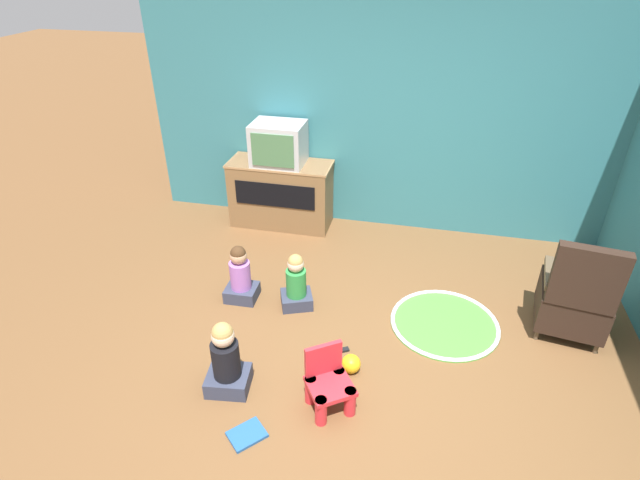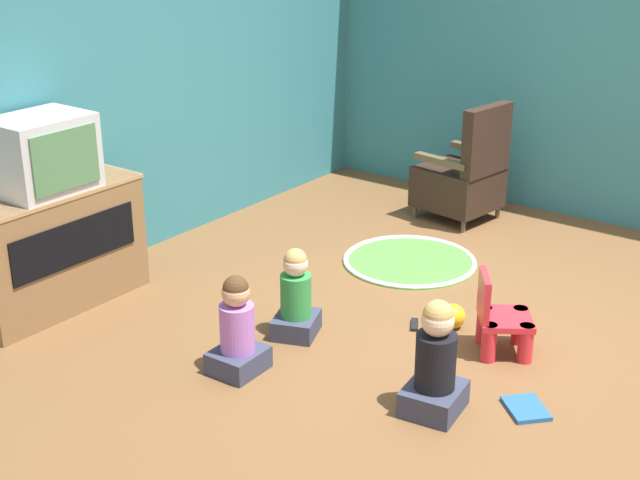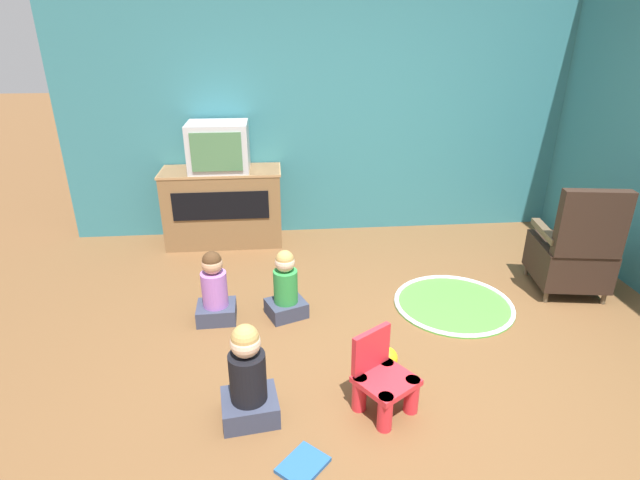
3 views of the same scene
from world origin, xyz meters
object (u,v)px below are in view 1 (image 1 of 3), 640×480
object	(u,v)px
television	(279,144)
book	(247,435)
child_watching_left	(296,284)
toy_ball	(351,364)
black_armchair	(575,299)
remote_control	(340,351)
tv_cabinet	(281,193)
child_watching_center	(226,361)
yellow_kid_chair	(329,386)
child_watching_right	(240,277)

from	to	relation	value
television	book	distance (m)	3.18
child_watching_left	toy_ball	world-z (taller)	child_watching_left
black_armchair	child_watching_left	xyz separation A→B (m)	(-2.38, -0.16, -0.12)
book	remote_control	world-z (taller)	book
tv_cabinet	television	world-z (taller)	television
television	toy_ball	bearing A→B (deg)	-60.91
tv_cabinet	child_watching_center	bearing A→B (deg)	-82.39
child_watching_center	book	size ratio (longest dim) A/B	2.04
tv_cabinet	black_armchair	xyz separation A→B (m)	(2.96, -1.33, -0.04)
yellow_kid_chair	toy_ball	world-z (taller)	yellow_kid_chair
toy_ball	child_watching_center	bearing A→B (deg)	-157.08
black_armchair	remote_control	size ratio (longest dim) A/B	6.34
tv_cabinet	yellow_kid_chair	bearing A→B (deg)	-66.47
tv_cabinet	black_armchair	world-z (taller)	black_armchair
television	child_watching_center	size ratio (longest dim) A/B	0.92
tv_cabinet	child_watching_center	distance (m)	2.60
child_watching_center	tv_cabinet	bearing A→B (deg)	89.99
black_armchair	child_watching_center	xyz separation A→B (m)	(-2.62, -1.25, -0.09)
toy_ball	book	xyz separation A→B (m)	(-0.60, -0.76, -0.06)
black_armchair	child_watching_right	world-z (taller)	black_armchair
child_watching_left	book	world-z (taller)	child_watching_left
book	toy_ball	bearing A→B (deg)	4.56
child_watching_right	child_watching_left	bearing A→B (deg)	-0.63
black_armchair	child_watching_center	world-z (taller)	black_armchair
child_watching_right	remote_control	xyz separation A→B (m)	(1.05, -0.51, -0.24)
television	remote_control	distance (m)	2.49
yellow_kid_chair	child_watching_left	bearing A→B (deg)	82.22
tv_cabinet	child_watching_left	bearing A→B (deg)	-68.60
child_watching_right	remote_control	distance (m)	1.19
black_armchair	toy_ball	world-z (taller)	black_armchair
yellow_kid_chair	child_watching_center	world-z (taller)	child_watching_center
child_watching_center	book	world-z (taller)	child_watching_center
book	child_watching_center	bearing A→B (deg)	78.98
black_armchair	child_watching_center	distance (m)	2.90
television	remote_control	xyz separation A→B (m)	(1.10, -2.00, -1.00)
black_armchair	remote_control	xyz separation A→B (m)	(-1.86, -0.68, -0.35)
black_armchair	book	distance (m)	2.87
remote_control	tv_cabinet	bearing A→B (deg)	88.66
remote_control	toy_ball	bearing A→B (deg)	-87.80
child_watching_right	tv_cabinet	bearing A→B (deg)	89.99
child_watching_center	toy_ball	world-z (taller)	child_watching_center
child_watching_left	book	distance (m)	1.49
tv_cabinet	child_watching_left	size ratio (longest dim) A/B	2.13
child_watching_right	book	bearing A→B (deg)	-70.37
book	tv_cabinet	bearing A→B (deg)	54.71
child_watching_left	child_watching_right	world-z (taller)	child_watching_right
child_watching_right	toy_ball	world-z (taller)	child_watching_right
child_watching_center	black_armchair	bearing A→B (deg)	17.87
black_armchair	child_watching_right	bearing A→B (deg)	12.10
child_watching_center	child_watching_right	world-z (taller)	child_watching_center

